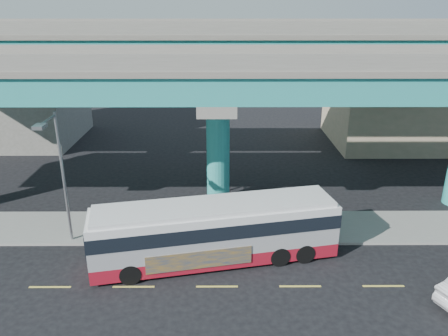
{
  "coord_description": "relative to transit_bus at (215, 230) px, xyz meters",
  "views": [
    {
      "loc": [
        0.25,
        -17.84,
        12.72
      ],
      "look_at": [
        0.36,
        4.0,
        4.46
      ],
      "focal_mm": 35.0,
      "sensor_mm": 36.0,
      "label": 1
    }
  ],
  "objects": [
    {
      "name": "ground",
      "position": [
        0.09,
        -2.06,
        -1.78
      ],
      "size": [
        120.0,
        120.0,
        0.0
      ],
      "primitive_type": "plane",
      "color": "black",
      "rests_on": "ground"
    },
    {
      "name": "sidewalk",
      "position": [
        0.09,
        3.44,
        -1.71
      ],
      "size": [
        70.0,
        4.0,
        0.15
      ],
      "primitive_type": "cube",
      "color": "gray",
      "rests_on": "ground"
    },
    {
      "name": "lane_markings",
      "position": [
        0.09,
        -2.36,
        -1.78
      ],
      "size": [
        58.0,
        0.12,
        0.01
      ],
      "color": "#D8C64C",
      "rests_on": "ground"
    },
    {
      "name": "viaduct",
      "position": [
        0.09,
        7.04,
        7.36
      ],
      "size": [
        52.0,
        12.4,
        11.7
      ],
      "color": "teal",
      "rests_on": "ground"
    },
    {
      "name": "building_beige",
      "position": [
        18.09,
        20.92,
        1.72
      ],
      "size": [
        14.0,
        10.23,
        7.0
      ],
      "color": "tan",
      "rests_on": "ground"
    },
    {
      "name": "building_concrete",
      "position": [
        -19.91,
        21.94,
        2.72
      ],
      "size": [
        12.0,
        10.0,
        9.0
      ],
      "primitive_type": "cube",
      "color": "gray",
      "rests_on": "ground"
    },
    {
      "name": "transit_bus",
      "position": [
        0.0,
        0.0,
        0.0
      ],
      "size": [
        12.94,
        5.24,
        3.25
      ],
      "rotation": [
        0.0,
        0.0,
        0.2
      ],
      "color": "maroon",
      "rests_on": "ground"
    },
    {
      "name": "street_lamp",
      "position": [
        -8.21,
        1.39,
        3.21
      ],
      "size": [
        0.5,
        2.43,
        7.41
      ],
      "color": "gray",
      "rests_on": "sidewalk"
    },
    {
      "name": "stop_sign",
      "position": [
        5.81,
        2.12,
        0.34
      ],
      "size": [
        0.72,
        0.44,
        2.72
      ],
      "rotation": [
        0.0,
        0.0,
        0.13
      ],
      "color": "gray",
      "rests_on": "sidewalk"
    }
  ]
}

